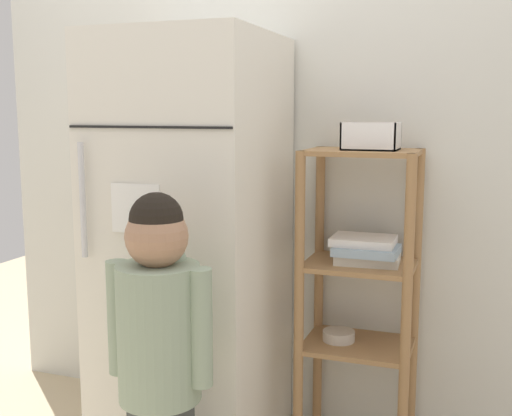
{
  "coord_description": "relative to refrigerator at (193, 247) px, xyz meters",
  "views": [
    {
      "loc": [
        0.83,
        -2.08,
        1.28
      ],
      "look_at": [
        0.07,
        0.02,
        0.94
      ],
      "focal_mm": 44.19,
      "sensor_mm": 36.0,
      "label": 1
    }
  ],
  "objects": [
    {
      "name": "refrigerator",
      "position": [
        0.0,
        0.0,
        0.0
      ],
      "size": [
        0.6,
        0.67,
        1.56
      ],
      "color": "silver",
      "rests_on": "ground"
    },
    {
      "name": "pantry_shelf_unit",
      "position": [
        0.61,
        0.15,
        -0.09
      ],
      "size": [
        0.42,
        0.33,
        1.15
      ],
      "color": "#9E7247",
      "rests_on": "ground"
    },
    {
      "name": "kitchen_wall_back",
      "position": [
        0.18,
        0.35,
        0.25
      ],
      "size": [
        2.48,
        0.03,
        2.06
      ],
      "primitive_type": "cube",
      "color": "silver",
      "rests_on": "ground"
    },
    {
      "name": "fruit_bin",
      "position": [
        0.64,
        0.15,
        0.41
      ],
      "size": [
        0.19,
        0.16,
        0.1
      ],
      "color": "white",
      "rests_on": "pantry_shelf_unit"
    },
    {
      "name": "child_standing",
      "position": [
        0.14,
        -0.52,
        -0.14
      ],
      "size": [
        0.34,
        0.25,
        1.06
      ],
      "color": "#3E4341",
      "rests_on": "ground"
    }
  ]
}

